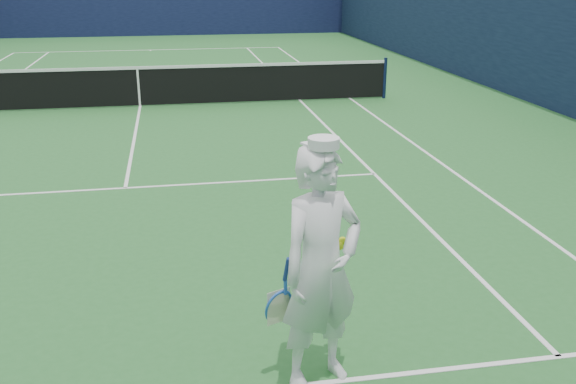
% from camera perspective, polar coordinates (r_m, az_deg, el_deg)
% --- Properties ---
extents(ground, '(80.00, 80.00, 0.00)m').
position_cam_1_polar(ground, '(16.67, -13.01, 7.39)').
color(ground, '#26642A').
rests_on(ground, ground).
extents(court_markings, '(11.03, 23.83, 0.01)m').
position_cam_1_polar(court_markings, '(16.67, -13.01, 7.41)').
color(court_markings, white).
rests_on(court_markings, ground).
extents(windscreen_fence, '(20.12, 36.12, 4.00)m').
position_cam_1_polar(windscreen_fence, '(16.40, -13.55, 14.24)').
color(windscreen_fence, '#0F1539').
rests_on(windscreen_fence, ground).
extents(tennis_net, '(12.88, 0.09, 1.07)m').
position_cam_1_polar(tennis_net, '(16.57, -13.15, 9.27)').
color(tennis_net, '#141E4C').
rests_on(tennis_net, ground).
extents(tennis_player, '(0.93, 0.75, 2.12)m').
position_cam_1_polar(tennis_player, '(5.17, 2.96, -6.83)').
color(tennis_player, white).
rests_on(tennis_player, ground).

